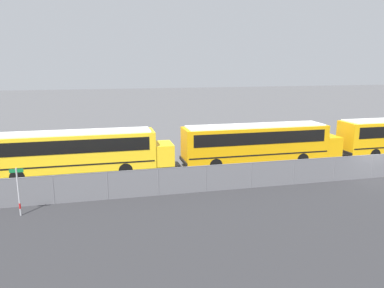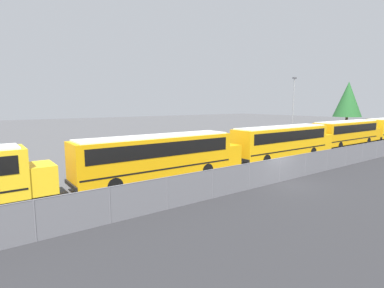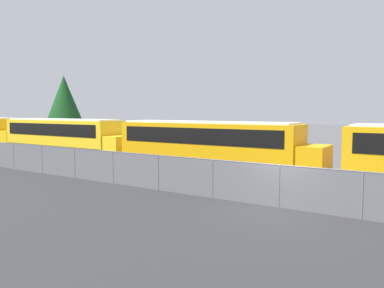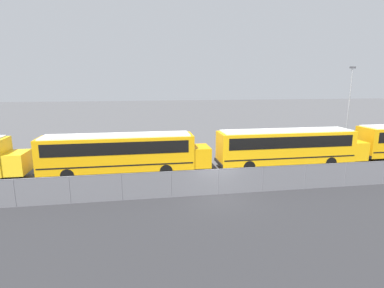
# 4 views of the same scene
# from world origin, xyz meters

# --- Properties ---
(ground_plane) EXTENTS (200.00, 200.00, 0.00)m
(ground_plane) POSITION_xyz_m (0.00, 0.00, 0.00)
(ground_plane) COLOR #4C4C4F
(road_strip) EXTENTS (156.11, 12.00, 0.01)m
(road_strip) POSITION_xyz_m (0.00, -6.00, 0.00)
(road_strip) COLOR #2B2B2D
(road_strip) RESTS_ON ground_plane
(fence) EXTENTS (122.18, 0.07, 1.74)m
(fence) POSITION_xyz_m (-0.00, -0.00, 0.89)
(fence) COLOR #9EA0A5
(fence) RESTS_ON ground_plane
(school_bus_3) EXTENTS (13.19, 2.48, 3.23)m
(school_bus_3) POSITION_xyz_m (-6.36, 5.37, 1.92)
(school_bus_3) COLOR orange
(school_bus_3) RESTS_ON ground_plane
(school_bus_4) EXTENTS (13.19, 2.48, 3.23)m
(school_bus_4) POSITION_xyz_m (7.59, 5.37, 1.92)
(school_bus_4) COLOR #EDA80F
(school_bus_4) RESTS_ON ground_plane
(light_pole) EXTENTS (0.60, 0.24, 8.81)m
(light_pole) POSITION_xyz_m (17.45, 11.37, 4.79)
(light_pole) COLOR gray
(light_pole) RESTS_ON ground_plane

